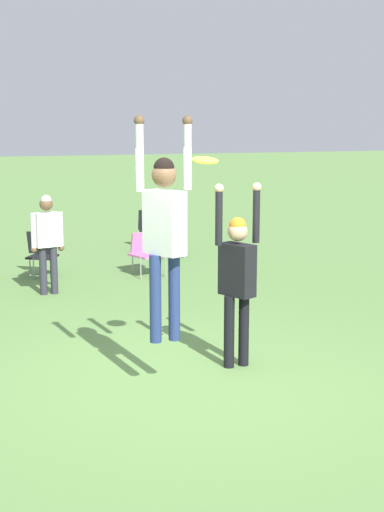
{
  "coord_description": "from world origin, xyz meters",
  "views": [
    {
      "loc": [
        -2.78,
        -6.74,
        2.71
      ],
      "look_at": [
        0.16,
        0.39,
        1.3
      ],
      "focal_mm": 50.0,
      "sensor_mm": 36.0,
      "label": 1
    }
  ],
  "objects_px": {
    "person_jumping": "(164,223)",
    "camping_chair_3": "(151,227)",
    "frisbee": "(205,160)",
    "person_defending": "(237,271)",
    "person_spectator_far": "(47,236)",
    "camping_chair_2": "(169,234)",
    "camping_chair_4": "(147,250)",
    "camping_chair_5": "(41,251)"
  },
  "relations": [
    {
      "from": "camping_chair_2",
      "to": "person_defending",
      "type": "bearing_deg",
      "value": 89.96
    },
    {
      "from": "person_defending",
      "to": "camping_chair_5",
      "type": "relative_size",
      "value": 2.61
    },
    {
      "from": "camping_chair_2",
      "to": "camping_chair_5",
      "type": "relative_size",
      "value": 1.1
    },
    {
      "from": "person_jumping",
      "to": "camping_chair_3",
      "type": "height_order",
      "value": "person_jumping"
    },
    {
      "from": "person_jumping",
      "to": "person_spectator_far",
      "type": "bearing_deg",
      "value": -18.11
    },
    {
      "from": "camping_chair_3",
      "to": "camping_chair_5",
      "type": "height_order",
      "value": "camping_chair_3"
    },
    {
      "from": "frisbee",
      "to": "camping_chair_4",
      "type": "xyz_separation_m",
      "value": [
        1.24,
        5.54,
        -1.91
      ]
    },
    {
      "from": "person_jumping",
      "to": "camping_chair_2",
      "type": "distance_m",
      "value": 7.86
    },
    {
      "from": "camping_chair_3",
      "to": "person_spectator_far",
      "type": "bearing_deg",
      "value": 54.28
    },
    {
      "from": "person_jumping",
      "to": "person_defending",
      "type": "distance_m",
      "value": 1.26
    },
    {
      "from": "frisbee",
      "to": "camping_chair_5",
      "type": "bearing_deg",
      "value": 95.37
    },
    {
      "from": "frisbee",
      "to": "camping_chair_3",
      "type": "xyz_separation_m",
      "value": [
        2.26,
        8.25,
        -1.87
      ]
    },
    {
      "from": "camping_chair_5",
      "to": "person_spectator_far",
      "type": "distance_m",
      "value": 1.62
    },
    {
      "from": "person_defending",
      "to": "camping_chair_3",
      "type": "bearing_deg",
      "value": 146.4
    },
    {
      "from": "person_spectator_far",
      "to": "camping_chair_4",
      "type": "bearing_deg",
      "value": 14.22
    },
    {
      "from": "person_jumping",
      "to": "person_defending",
      "type": "height_order",
      "value": "person_jumping"
    },
    {
      "from": "frisbee",
      "to": "camping_chair_3",
      "type": "bearing_deg",
      "value": 74.67
    },
    {
      "from": "person_jumping",
      "to": "frisbee",
      "type": "relative_size",
      "value": 8.5
    },
    {
      "from": "camping_chair_4",
      "to": "person_spectator_far",
      "type": "bearing_deg",
      "value": 7.05
    },
    {
      "from": "person_defending",
      "to": "camping_chair_2",
      "type": "distance_m",
      "value": 7.11
    },
    {
      "from": "frisbee",
      "to": "person_spectator_far",
      "type": "xyz_separation_m",
      "value": [
        -0.75,
        4.66,
        -1.4
      ]
    },
    {
      "from": "person_jumping",
      "to": "camping_chair_5",
      "type": "relative_size",
      "value": 2.85
    },
    {
      "from": "camping_chair_2",
      "to": "camping_chair_5",
      "type": "distance_m",
      "value": 3.01
    },
    {
      "from": "camping_chair_4",
      "to": "person_spectator_far",
      "type": "relative_size",
      "value": 0.48
    },
    {
      "from": "person_jumping",
      "to": "camping_chair_4",
      "type": "height_order",
      "value": "person_jumping"
    },
    {
      "from": "person_jumping",
      "to": "camping_chair_2",
      "type": "xyz_separation_m",
      "value": [
        2.76,
        7.25,
        -1.27
      ]
    },
    {
      "from": "person_defending",
      "to": "camping_chair_4",
      "type": "height_order",
      "value": "person_defending"
    },
    {
      "from": "person_defending",
      "to": "frisbee",
      "type": "height_order",
      "value": "frisbee"
    },
    {
      "from": "camping_chair_2",
      "to": "camping_chair_4",
      "type": "bearing_deg",
      "value": 71.57
    },
    {
      "from": "camping_chair_2",
      "to": "person_spectator_far",
      "type": "relative_size",
      "value": 0.54
    },
    {
      "from": "person_defending",
      "to": "person_spectator_far",
      "type": "xyz_separation_m",
      "value": [
        -1.27,
        4.38,
        -0.14
      ]
    },
    {
      "from": "camping_chair_4",
      "to": "person_defending",
      "type": "bearing_deg",
      "value": 65.47
    },
    {
      "from": "camping_chair_3",
      "to": "person_defending",
      "type": "bearing_deg",
      "value": 81.98
    },
    {
      "from": "frisbee",
      "to": "camping_chair_5",
      "type": "height_order",
      "value": "frisbee"
    },
    {
      "from": "frisbee",
      "to": "camping_chair_4",
      "type": "distance_m",
      "value": 5.99
    },
    {
      "from": "frisbee",
      "to": "person_spectator_far",
      "type": "distance_m",
      "value": 4.93
    },
    {
      "from": "camping_chair_2",
      "to": "person_spectator_far",
      "type": "bearing_deg",
      "value": 53.66
    },
    {
      "from": "person_defending",
      "to": "camping_chair_5",
      "type": "xyz_separation_m",
      "value": [
        -1.1,
        5.9,
        -0.65
      ]
    },
    {
      "from": "person_defending",
      "to": "camping_chair_2",
      "type": "xyz_separation_m",
      "value": [
        1.75,
        6.86,
        -0.62
      ]
    },
    {
      "from": "person_defending",
      "to": "camping_chair_4",
      "type": "xyz_separation_m",
      "value": [
        0.72,
        5.25,
        -0.65
      ]
    },
    {
      "from": "frisbee",
      "to": "camping_chair_2",
      "type": "bearing_deg",
      "value": 72.35
    },
    {
      "from": "person_jumping",
      "to": "camping_chair_3",
      "type": "distance_m",
      "value": 8.89
    }
  ]
}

